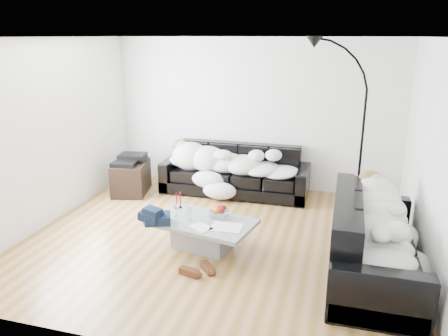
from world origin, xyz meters
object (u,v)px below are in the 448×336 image
(fruit_bowl, at_px, (219,211))
(stereo, at_px, (130,159))
(floor_lamp, at_px, (362,138))
(candle_right, at_px, (180,200))
(coffee_table, at_px, (202,234))
(sofa_back, at_px, (235,170))
(shoes, at_px, (198,270))
(sleeper_right, at_px, (377,221))
(av_cabinet, at_px, (131,177))
(sofa_right, at_px, (376,237))
(wine_glass_c, at_px, (190,213))
(candle_left, at_px, (177,201))
(wine_glass_b, at_px, (176,210))
(sleeper_back, at_px, (234,159))
(wine_glass_a, at_px, (187,209))

(fruit_bowl, height_order, stereo, stereo)
(floor_lamp, bearing_deg, stereo, -177.40)
(fruit_bowl, xyz_separation_m, candle_right, (-0.58, 0.13, 0.03))
(coffee_table, xyz_separation_m, fruit_bowl, (0.17, 0.18, 0.27))
(sofa_back, relative_size, shoes, 6.15)
(sleeper_right, xyz_separation_m, av_cabinet, (-3.92, 1.69, -0.38))
(sofa_right, distance_m, floor_lamp, 2.07)
(wine_glass_c, relative_size, candle_left, 0.77)
(fruit_bowl, xyz_separation_m, floor_lamp, (1.74, 1.69, 0.69))
(floor_lamp, bearing_deg, wine_glass_b, -142.44)
(wine_glass_c, bearing_deg, candle_left, 136.64)
(sleeper_back, xyz_separation_m, sleeper_right, (2.19, -2.10, 0.02))
(stereo, relative_size, floor_lamp, 0.19)
(av_cabinet, height_order, floor_lamp, floor_lamp)
(sofa_right, bearing_deg, wine_glass_c, 88.80)
(sofa_back, distance_m, candle_left, 1.86)
(sofa_back, bearing_deg, sleeper_right, -44.59)
(sleeper_back, xyz_separation_m, candle_right, (-0.31, -1.72, -0.14))
(wine_glass_c, bearing_deg, candle_right, 128.01)
(shoes, bearing_deg, candle_left, 149.18)
(wine_glass_b, height_order, av_cabinet, wine_glass_b)
(sofa_back, distance_m, av_cabinet, 1.80)
(fruit_bowl, height_order, candle_left, candle_left)
(wine_glass_a, xyz_separation_m, av_cabinet, (-1.59, 1.49, -0.18))
(av_cabinet, bearing_deg, wine_glass_a, -56.60)
(sofa_right, bearing_deg, sleeper_right, -180.00)
(wine_glass_a, bearing_deg, sleeper_back, 85.73)
(candle_right, distance_m, stereo, 1.94)
(sofa_back, xyz_separation_m, floor_lamp, (2.02, -0.21, 0.74))
(coffee_table, height_order, floor_lamp, floor_lamp)
(sleeper_right, height_order, wine_glass_a, sleeper_right)
(coffee_table, distance_m, shoes, 0.66)
(shoes, relative_size, stereo, 0.92)
(floor_lamp, bearing_deg, av_cabinet, -177.40)
(wine_glass_b, distance_m, candle_left, 0.23)
(sleeper_right, height_order, coffee_table, sleeper_right)
(candle_left, xyz_separation_m, av_cabinet, (-1.40, 1.37, -0.22))
(sofa_right, distance_m, av_cabinet, 4.27)
(sofa_back, height_order, candle_right, sofa_back)
(sofa_back, bearing_deg, fruit_bowl, -81.70)
(floor_lamp, bearing_deg, wine_glass_a, -142.28)
(wine_glass_b, relative_size, av_cabinet, 0.21)
(wine_glass_c, relative_size, av_cabinet, 0.22)
(fruit_bowl, xyz_separation_m, wine_glass_c, (-0.32, -0.20, 0.01))
(sleeper_right, bearing_deg, shoes, 106.07)
(wine_glass_c, bearing_deg, wine_glass_a, 123.08)
(sofa_right, relative_size, sleeper_back, 1.05)
(sofa_right, xyz_separation_m, floor_lamp, (-0.17, 1.94, 0.70))
(fruit_bowl, xyz_separation_m, candle_left, (-0.61, 0.07, 0.03))
(sleeper_back, distance_m, wine_glass_a, 1.92)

